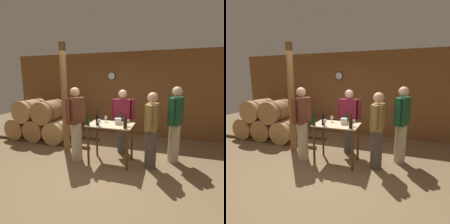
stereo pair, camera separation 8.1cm
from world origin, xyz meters
The scene contains 17 objects.
ground_plane centered at (0.00, 0.00, 0.00)m, with size 14.00×14.00×0.00m, color brown.
back_wall centered at (0.00, 2.59, 1.35)m, with size 8.40×0.08×2.70m.
barrel_rack centered at (-2.38, 1.29, 0.54)m, with size 3.61×0.88×1.23m.
tasting_table centered at (0.18, 0.43, 0.69)m, with size 0.98×0.61×0.89m.
wooden_post centered at (-1.11, 0.71, 1.35)m, with size 0.16×0.16×2.70m.
wine_bottle_far_left centered at (-0.25, 0.19, 1.01)m, with size 0.07×0.07×0.31m.
wine_bottle_left centered at (-0.06, 0.27, 1.01)m, with size 0.07×0.07×0.32m.
wine_bottle_center centered at (0.35, 0.60, 0.99)m, with size 0.07×0.07×0.27m.
wine_bottle_right centered at (0.55, 0.21, 1.00)m, with size 0.08×0.08×0.29m.
wine_glass_near_left centered at (0.00, 0.20, 0.99)m, with size 0.07×0.07×0.15m.
wine_glass_near_center centered at (0.01, 0.58, 0.98)m, with size 0.06×0.06×0.13m.
wine_glass_near_right centered at (0.57, 0.36, 0.99)m, with size 0.07×0.07×0.14m.
ice_bucket centered at (0.33, 0.47, 0.95)m, with size 0.15×0.15×0.13m.
person_host centered at (-0.60, 0.32, 0.88)m, with size 0.29×0.58×1.67m.
person_visitor_with_scarf centered at (1.51, 0.91, 0.90)m, with size 0.34×0.56×1.69m.
person_visitor_bearded centered at (1.04, 0.47, 0.84)m, with size 0.25×0.59×1.60m.
person_visitor_near_door centered at (0.28, 1.05, 0.84)m, with size 0.59×0.24×1.60m.
Camera 1 is at (1.31, -3.05, 1.85)m, focal length 28.00 mm.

